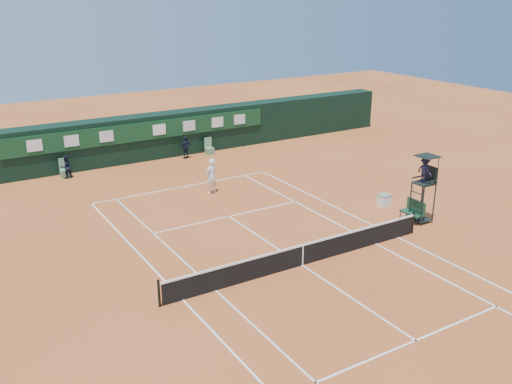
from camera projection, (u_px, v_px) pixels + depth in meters
ground at (302, 265)px, 23.96m from camera, size 90.00×90.00×0.00m
court_lines at (302, 265)px, 23.96m from camera, size 11.05×23.85×0.01m
tennis_net at (303, 254)px, 23.79m from camera, size 12.90×0.10×1.10m
back_wall at (141, 137)px, 38.54m from camera, size 40.00×1.65×3.00m
linesman_chair_left at (65, 172)px, 35.24m from camera, size 0.55×0.50×1.15m
linesman_chair_right at (209, 149)px, 40.14m from camera, size 0.55×0.50×1.15m
umpire_chair at (425, 175)px, 27.63m from camera, size 0.96×0.95×3.42m
player_bench at (414, 210)px, 28.34m from camera, size 0.56×1.20×1.10m
tennis_bag at (404, 225)px, 27.69m from camera, size 0.46×0.91×0.33m
cooler at (384, 200)px, 30.45m from camera, size 0.57×0.57×0.65m
tennis_ball at (285, 197)px, 31.78m from camera, size 0.06×0.06×0.06m
player at (211, 176)px, 32.14m from camera, size 0.86×0.69×2.03m
ball_kid_left at (66, 167)px, 34.84m from camera, size 0.81×0.69×1.43m
ball_kid_right at (186, 147)px, 38.91m from camera, size 0.92×0.42×1.54m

